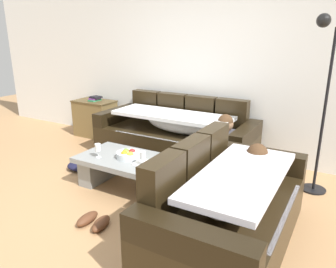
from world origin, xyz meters
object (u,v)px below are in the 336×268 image
wine_glass_near_right (143,156)px  book_stack_on_cabinet (95,99)px  fruit_bowl (128,154)px  open_magazine (147,163)px  couch_along_wall (177,136)px  floor_lamp (321,96)px  side_cabinet (95,118)px  wine_glass_near_left (98,148)px  coffee_table (129,169)px  pair_of_shoes (94,221)px  crumpled_garment (83,165)px  couch_near_window (229,208)px

wine_glass_near_right → book_stack_on_cabinet: (-2.02, 1.49, 0.18)m
fruit_bowl → open_magazine: size_ratio=1.00×
couch_along_wall → floor_lamp: 2.00m
book_stack_on_cabinet → wine_glass_near_right: bearing=-36.4°
couch_along_wall → side_cabinet: (-1.78, 0.23, -0.01)m
wine_glass_near_left → wine_glass_near_right: size_ratio=1.00×
wine_glass_near_right → side_cabinet: (-2.05, 1.49, -0.17)m
coffee_table → fruit_bowl: fruit_bowl is taller
book_stack_on_cabinet → pair_of_shoes: 2.98m
open_magazine → book_stack_on_cabinet: book_stack_on_cabinet is taller
crumpled_garment → pair_of_shoes: bearing=-41.4°
coffee_table → side_cabinet: bearing=142.1°
couch_along_wall → coffee_table: 1.16m
crumpled_garment → side_cabinet: bearing=125.5°
wine_glass_near_left → floor_lamp: 2.52m
wine_glass_near_right → pair_of_shoes: bearing=-97.9°
wine_glass_near_left → floor_lamp: size_ratio=0.09×
side_cabinet → crumpled_garment: side_cabinet is taller
wine_glass_near_left → crumpled_garment: size_ratio=0.42×
open_magazine → side_cabinet: bearing=140.5°
couch_along_wall → fruit_bowl: 1.15m
wine_glass_near_right → couch_near_window: bearing=-15.6°
coffee_table → wine_glass_near_left: wine_glass_near_left is taller
wine_glass_near_right → side_cabinet: size_ratio=0.23×
couch_near_window → fruit_bowl: bearing=72.9°
open_magazine → couch_along_wall: bearing=97.9°
wine_glass_near_right → open_magazine: bearing=88.7°
fruit_bowl → couch_near_window: bearing=-17.1°
couch_near_window → side_cabinet: (-3.14, 1.80, -0.01)m
open_magazine → book_stack_on_cabinet: (-2.02, 1.42, 0.29)m
wine_glass_near_left → wine_glass_near_right: (0.59, 0.05, 0.00)m
side_cabinet → floor_lamp: 3.72m
wine_glass_near_right → crumpled_garment: size_ratio=0.42×
couch_near_window → side_cabinet: bearing=60.2°
couch_near_window → open_magazine: couch_near_window is taller
pair_of_shoes → wine_glass_near_left: bearing=127.4°
crumpled_garment → couch_near_window: bearing=-13.5°
floor_lamp → crumpled_garment: 3.04m
crumpled_garment → wine_glass_near_left: bearing=-26.7°
couch_along_wall → wine_glass_near_right: couch_along_wall is taller
couch_near_window → side_cabinet: size_ratio=2.51×
couch_along_wall → coffee_table: (-0.01, -1.15, -0.09)m
wine_glass_near_left → couch_along_wall: bearing=76.1°
wine_glass_near_right → book_stack_on_cabinet: book_stack_on_cabinet is taller
side_cabinet → book_stack_on_cabinet: book_stack_on_cabinet is taller
side_cabinet → crumpled_garment: bearing=-54.5°
coffee_table → side_cabinet: size_ratio=1.67×
couch_near_window → fruit_bowl: size_ratio=6.45×
fruit_bowl → book_stack_on_cabinet: size_ratio=1.33×
coffee_table → floor_lamp: floor_lamp is taller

